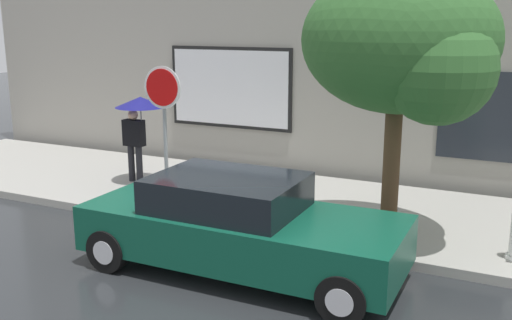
{
  "coord_description": "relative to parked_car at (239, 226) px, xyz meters",
  "views": [
    {
      "loc": [
        4.07,
        -7.14,
        3.57
      ],
      "look_at": [
        -0.2,
        1.8,
        1.2
      ],
      "focal_mm": 40.93,
      "sensor_mm": 36.0,
      "label": 1
    }
  ],
  "objects": [
    {
      "name": "parked_car",
      "position": [
        0.0,
        0.0,
        0.0
      ],
      "size": [
        4.63,
        1.9,
        1.41
      ],
      "color": "#0F4C38",
      "rests_on": "ground"
    },
    {
      "name": "street_tree",
      "position": [
        1.84,
        1.94,
        2.5
      ],
      "size": [
        3.0,
        2.55,
        4.26
      ],
      "color": "#4C3823",
      "rests_on": "sidewalk"
    },
    {
      "name": "sidewalk",
      "position": [
        -0.42,
        3.08,
        -0.62
      ],
      "size": [
        20.0,
        4.0,
        0.15
      ],
      "primitive_type": "cube",
      "color": "#A3A099",
      "rests_on": "ground"
    },
    {
      "name": "stop_sign",
      "position": [
        -2.32,
        1.57,
        1.32
      ],
      "size": [
        0.76,
        0.1,
        2.65
      ],
      "color": "gray",
      "rests_on": "sidewalk"
    },
    {
      "name": "ground_plane",
      "position": [
        -0.42,
        0.08,
        -0.7
      ],
      "size": [
        60.0,
        60.0,
        0.0
      ],
      "primitive_type": "plane",
      "color": "#282B2D"
    },
    {
      "name": "pedestrian_with_umbrella",
      "position": [
        -3.87,
        2.9,
        0.97
      ],
      "size": [
        1.07,
        1.07,
        1.87
      ],
      "color": "black",
      "rests_on": "sidewalk"
    },
    {
      "name": "building_facade",
      "position": [
        -0.44,
        5.57,
        2.79
      ],
      "size": [
        20.0,
        0.67,
        7.0
      ],
      "color": "#9E998E",
      "rests_on": "ground"
    }
  ]
}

